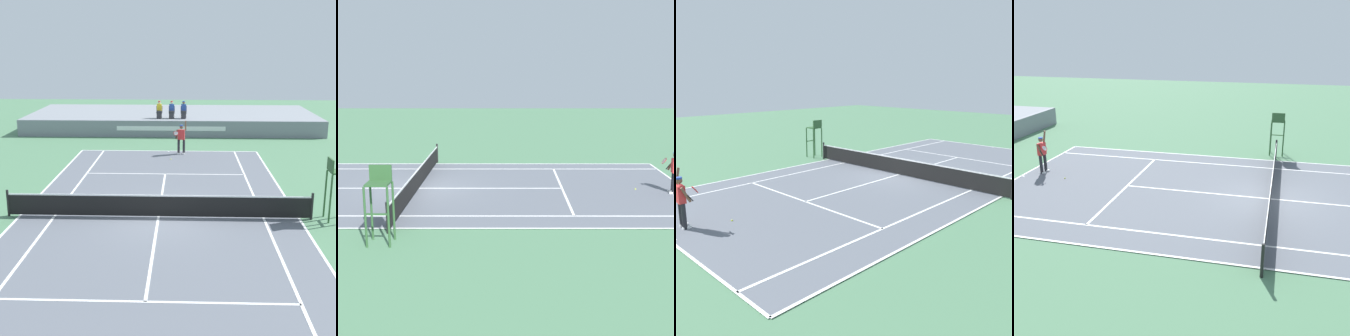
# 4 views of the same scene
# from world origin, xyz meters

# --- Properties ---
(ground_plane) EXTENTS (80.00, 80.00, 0.00)m
(ground_plane) POSITION_xyz_m (0.00, 0.00, 0.00)
(ground_plane) COLOR #4C7A56
(court) EXTENTS (11.08, 23.88, 0.03)m
(court) POSITION_xyz_m (0.00, 0.00, 0.01)
(court) COLOR slate
(court) RESTS_ON ground
(net) EXTENTS (11.98, 0.10, 1.07)m
(net) POSITION_xyz_m (0.00, 0.00, 0.52)
(net) COLOR black
(net) RESTS_ON ground
(tennis_player) EXTENTS (0.79, 0.62, 2.08)m
(tennis_player) POSITION_xyz_m (0.78, 11.11, 0.99)
(tennis_player) COLOR #232328
(tennis_player) RESTS_ON ground
(tennis_ball) EXTENTS (0.07, 0.07, 0.07)m
(tennis_ball) POSITION_xyz_m (0.19, 9.64, 0.03)
(tennis_ball) COLOR #D1E533
(tennis_ball) RESTS_ON ground
(umpire_chair) EXTENTS (0.77, 0.77, 2.44)m
(umpire_chair) POSITION_xyz_m (6.79, 0.00, 1.56)
(umpire_chair) COLOR #2D562D
(umpire_chair) RESTS_ON ground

